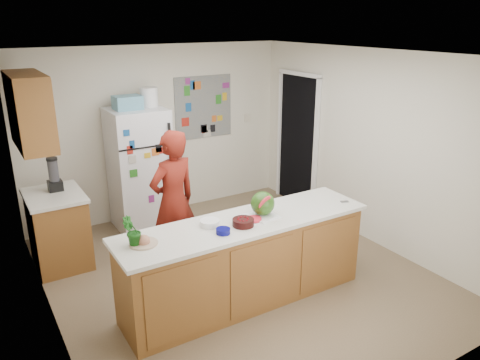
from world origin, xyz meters
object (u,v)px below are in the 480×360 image
watermelon (263,203)px  cherry_bowl (243,222)px  person (173,202)px  refrigerator (140,169)px

watermelon → cherry_bowl: 0.33m
person → cherry_bowl: (0.25, -1.12, 0.11)m
person → cherry_bowl: size_ratio=7.91×
refrigerator → watermelon: size_ratio=6.89×
watermelon → cherry_bowl: size_ratio=1.16×
person → watermelon: person is taller
watermelon → cherry_bowl: (-0.30, -0.10, -0.10)m
person → cherry_bowl: person is taller
person → watermelon: (0.55, -1.01, 0.21)m
refrigerator → person: bearing=-93.6°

